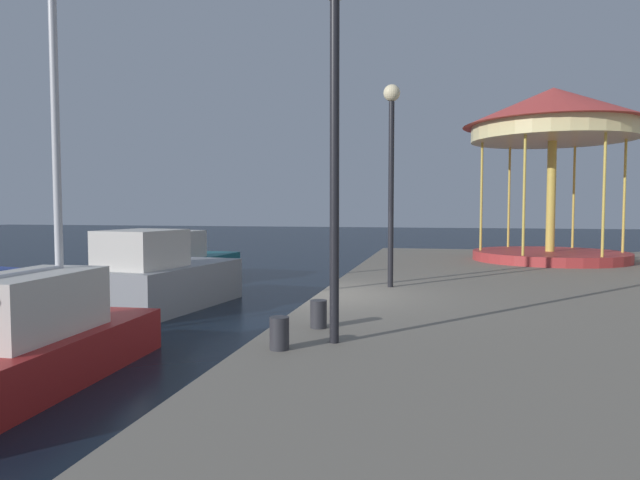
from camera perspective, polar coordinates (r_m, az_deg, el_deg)
name	(u,v)px	position (r m, az deg, el deg)	size (l,w,h in m)	color
ground_plane	(318,333)	(11.41, -0.25, -9.48)	(120.00, 120.00, 0.00)	black
motorboat_teal	(186,263)	(19.70, -13.42, -2.24)	(2.11, 4.53, 1.75)	#19606B
sailboat_red	(25,344)	(8.99, -27.76, -9.30)	(1.87, 5.07, 7.67)	maroon
motorboat_grey	(160,278)	(14.62, -15.93, -3.77)	(2.71, 4.46, 1.99)	gray
carousel	(553,131)	(19.78, 22.58, 10.18)	(5.64, 5.64, 5.56)	#B23333
lamp_post_near_edge	(335,94)	(7.23, 1.50, 14.58)	(0.36, 0.36, 4.64)	black
lamp_post_mid_promenade	(391,150)	(12.27, 7.27, 9.11)	(0.36, 0.36, 4.35)	black
bollard_center	(319,314)	(8.11, -0.15, -7.53)	(0.24, 0.24, 0.40)	#2D2D33
bollard_south	(279,333)	(6.93, -4.15, -9.43)	(0.24, 0.24, 0.40)	#2D2D33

